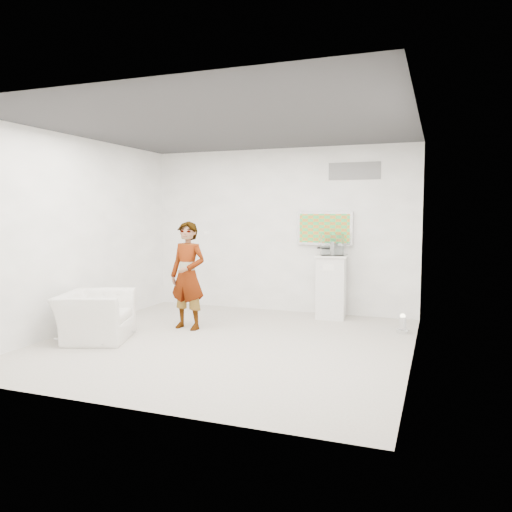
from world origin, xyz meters
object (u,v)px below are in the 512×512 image
tv (325,228)px  armchair (95,316)px  floor_uplight (403,324)px  person (188,275)px  pedestal (331,287)px

tv → armchair: size_ratio=0.95×
armchair → floor_uplight: bearing=-83.9°
tv → armchair: 4.17m
person → armchair: (-0.93, -1.07, -0.50)m
armchair → pedestal: size_ratio=0.96×
tv → person: (-1.76, -1.87, -0.70)m
tv → person: bearing=-133.4°
tv → floor_uplight: 2.25m
armchair → floor_uplight: 4.57m
person → pedestal: size_ratio=1.54×
armchair → tv: bearing=-61.5°
floor_uplight → tv: bearing=145.0°
person → armchair: bearing=-123.0°
armchair → pedestal: pedestal is taller
tv → pedestal: size_ratio=0.91×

